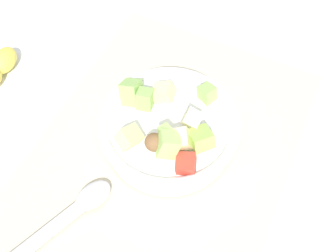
% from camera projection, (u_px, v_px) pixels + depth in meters
% --- Properties ---
extents(ground_plane, '(2.40, 2.40, 0.00)m').
position_uv_depth(ground_plane, '(164.00, 149.00, 0.67)').
color(ground_plane, silver).
extents(placemat, '(0.48, 0.37, 0.01)m').
position_uv_depth(placemat, '(164.00, 148.00, 0.66)').
color(placemat, '#BCB299').
rests_on(placemat, ground_plane).
extents(salad_bowl, '(0.21, 0.21, 0.09)m').
position_uv_depth(salad_bowl, '(168.00, 128.00, 0.64)').
color(salad_bowl, white).
rests_on(salad_bowl, placemat).
extents(serving_spoon, '(0.22, 0.11, 0.01)m').
position_uv_depth(serving_spoon, '(65.00, 218.00, 0.59)').
color(serving_spoon, '#B7B7BC').
rests_on(serving_spoon, placemat).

